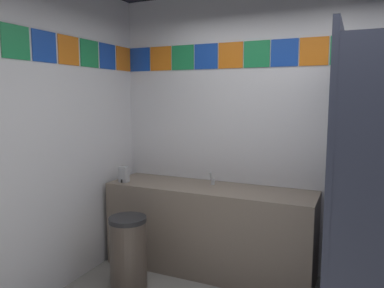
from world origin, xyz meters
TOP-DOWN VIEW (x-y plane):
  - wall_back at (0.00, 1.55)m, footprint 3.65×0.09m
  - wall_side at (-1.86, 0.00)m, footprint 0.09×3.03m
  - vanity_counter at (-0.76, 1.23)m, footprint 2.02×0.57m
  - faucet_center at (-0.76, 1.32)m, footprint 0.04×0.10m
  - soap_dispenser at (-1.63, 1.07)m, footprint 0.09×0.09m
  - stall_divider at (0.56, 0.50)m, footprint 0.92×1.50m
  - trash_bin at (-1.28, 0.60)m, footprint 0.33×0.33m

SIDE VIEW (x-z plane):
  - trash_bin at x=-1.28m, z-range 0.00..0.66m
  - vanity_counter at x=-0.76m, z-range 0.01..0.85m
  - faucet_center at x=-0.76m, z-range 0.83..0.97m
  - soap_dispenser at x=-1.63m, z-range 0.84..1.00m
  - stall_divider at x=0.56m, z-range 0.00..2.12m
  - wall_side at x=-1.86m, z-range 0.01..2.73m
  - wall_back at x=0.00m, z-range 0.01..2.73m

